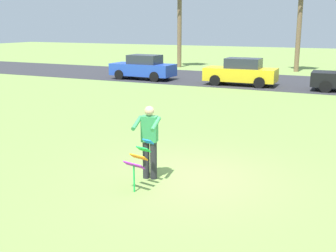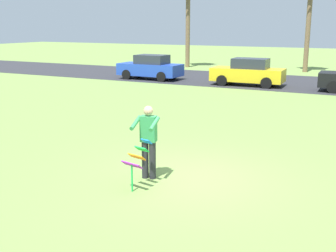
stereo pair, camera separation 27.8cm
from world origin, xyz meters
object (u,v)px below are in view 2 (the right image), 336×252
parked_car_blue (150,67)px  parked_car_yellow (248,72)px  person_kite_flyer (148,139)px  kite_held (137,158)px

parked_car_blue → parked_car_yellow: bearing=0.0°
parked_car_blue → person_kite_flyer: bearing=-61.2°
parked_car_blue → parked_car_yellow: (6.57, 0.00, 0.00)m
kite_held → parked_car_yellow: parked_car_yellow is taller
kite_held → parked_car_yellow: 17.16m
person_kite_flyer → parked_car_yellow: person_kite_flyer is taller
kite_held → parked_car_yellow: bearing=98.3°
kite_held → parked_car_blue: (-9.06, 16.97, 0.06)m
person_kite_flyer → parked_car_blue: size_ratio=0.41×
person_kite_flyer → parked_car_blue: 18.58m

